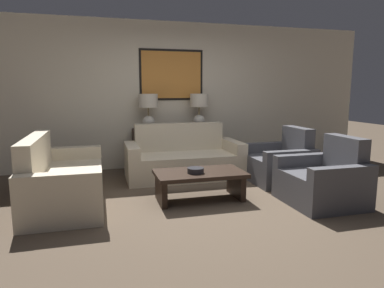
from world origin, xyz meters
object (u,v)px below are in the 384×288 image
Objects in this scene: table_lamp_left at (148,107)px; decorative_bowl at (196,170)px; console_table at (175,148)px; armchair_near_camera at (323,181)px; couch_by_side at (62,181)px; table_lamp_right at (199,106)px; couch_by_back_wall at (183,160)px; coffee_table at (200,179)px; armchair_near_back_wall at (280,164)px.

decorative_bowl is (0.32, -1.95, -0.72)m from table_lamp_left.
console_table is 1.62× the size of armchair_near_camera.
decorative_bowl is (1.65, -0.39, 0.13)m from couch_by_side.
table_lamp_right is 2.17m from decorative_bowl.
table_lamp_left is 0.33× the size of couch_by_side.
couch_by_back_wall reaches higher than console_table.
coffee_table is (0.39, -1.89, -0.86)m from table_lamp_left.
table_lamp_left is 2.10m from decorative_bowl.
armchair_near_camera reaches higher than coffee_table.
decorative_bowl reaches higher than coffee_table.
table_lamp_left reaches higher than console_table.
table_lamp_left reaches higher than armchair_near_back_wall.
couch_by_side is at bearing 164.73° from armchair_near_camera.
couch_by_side reaches higher than coffee_table.
table_lamp_right is 1.18m from couch_by_back_wall.
armchair_near_camera is (1.40, -1.76, -0.00)m from couch_by_back_wall.
couch_by_side is at bearing 169.15° from coffee_table.
armchair_near_back_wall is (0.93, -1.35, -0.85)m from table_lamp_right.
table_lamp_left reaches higher than decorative_bowl.
table_lamp_left is at bearing 180.00° from console_table.
couch_by_back_wall is (0.47, -0.67, -0.85)m from table_lamp_left.
armchair_near_back_wall is (1.40, -0.68, -0.00)m from couch_by_back_wall.
couch_by_side reaches higher than console_table.
armchair_near_camera is (3.19, -0.87, -0.00)m from couch_by_side.
coffee_table is 5.43× the size of decorative_bowl.
table_lamp_left is 2.22m from couch_by_side.
decorative_bowl is (-0.07, -0.06, 0.13)m from coffee_table.
table_lamp_right is 0.33× the size of couch_by_side.
table_lamp_right reaches higher than couch_by_side.
coffee_table is at bearing -10.85° from couch_by_side.
couch_by_back_wall and couch_by_side have the same top height.
coffee_table is at bearing 39.08° from decorative_bowl.
couch_by_side is 3.31m from armchair_near_camera.
table_lamp_left is 0.33× the size of couch_by_back_wall.
table_lamp_right is 2.88m from couch_by_side.
couch_by_side reaches higher than armchair_near_back_wall.
console_table is at bearing 0.00° from table_lamp_left.
couch_by_side is 1.70m from decorative_bowl.
couch_by_side is 3.20m from armchair_near_back_wall.
coffee_table is 1.57m from armchair_near_camera.
armchair_near_camera is (1.48, -0.54, 0.00)m from coffee_table.
decorative_bowl is at bearing -96.76° from couch_by_back_wall.
couch_by_back_wall reaches higher than armchair_near_back_wall.
table_lamp_left is 0.54× the size of coffee_table.
armchair_near_back_wall is 1.00× the size of armchair_near_camera.
table_lamp_right is at bearing 0.00° from table_lamp_left.
armchair_near_camera is (0.00, -1.08, 0.00)m from armchair_near_back_wall.
couch_by_back_wall is (-0.47, -0.67, -0.85)m from table_lamp_right.
couch_by_back_wall is 1.29m from decorative_bowl.
coffee_table is (-0.08, -1.89, -0.09)m from console_table.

